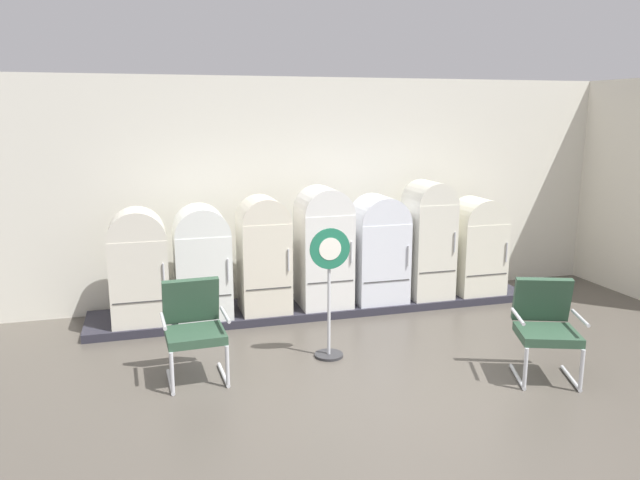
{
  "coord_description": "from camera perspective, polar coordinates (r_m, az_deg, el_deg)",
  "views": [
    {
      "loc": [
        -2.2,
        -4.72,
        2.68
      ],
      "look_at": [
        -0.05,
        2.75,
        1.04
      ],
      "focal_mm": 34.23,
      "sensor_mm": 36.0,
      "label": 1
    }
  ],
  "objects": [
    {
      "name": "ground",
      "position": [
        5.86,
        8.25,
        -15.7
      ],
      "size": [
        12.0,
        10.0,
        0.05
      ],
      "primitive_type": "cube",
      "color": "#504941"
    },
    {
      "name": "back_wall",
      "position": [
        8.73,
        -1.31,
        4.72
      ],
      "size": [
        11.76,
        0.12,
        3.15
      ],
      "color": "silver",
      "rests_on": "ground"
    },
    {
      "name": "side_wall_right",
      "position": [
        10.0,
        27.51,
        4.15
      ],
      "size": [
        0.16,
        2.2,
        3.15
      ],
      "color": "silver",
      "rests_on": "ground"
    },
    {
      "name": "display_plinth",
      "position": [
        8.46,
        -0.16,
        -6.17
      ],
      "size": [
        6.07,
        0.95,
        0.1
      ],
      "primitive_type": "cube",
      "color": "#2A2933",
      "rests_on": "ground"
    },
    {
      "name": "refrigerator_0",
      "position": [
        7.82,
        -16.61,
        -2.14
      ],
      "size": [
        0.69,
        0.62,
        1.42
      ],
      "color": "silver",
      "rests_on": "display_plinth"
    },
    {
      "name": "refrigerator_1",
      "position": [
        7.88,
        -10.98,
        -1.74
      ],
      "size": [
        0.69,
        0.69,
        1.42
      ],
      "color": "white",
      "rests_on": "display_plinth"
    },
    {
      "name": "refrigerator_2",
      "position": [
        7.94,
        -5.29,
        -1.04
      ],
      "size": [
        0.63,
        0.64,
        1.51
      ],
      "color": "silver",
      "rests_on": "display_plinth"
    },
    {
      "name": "refrigerator_3",
      "position": [
        8.15,
        0.33,
        -0.3
      ],
      "size": [
        0.67,
        0.7,
        1.61
      ],
      "color": "white",
      "rests_on": "display_plinth"
    },
    {
      "name": "refrigerator_4",
      "position": [
        8.4,
        5.5,
        -0.56
      ],
      "size": [
        0.71,
        0.66,
        1.47
      ],
      "color": "white",
      "rests_on": "display_plinth"
    },
    {
      "name": "refrigerator_5",
      "position": [
        8.68,
        10.1,
        0.41
      ],
      "size": [
        0.59,
        0.67,
        1.64
      ],
      "color": "silver",
      "rests_on": "display_plinth"
    },
    {
      "name": "refrigerator_6",
      "position": [
        9.05,
        14.49,
        -0.3
      ],
      "size": [
        0.69,
        0.63,
        1.38
      ],
      "color": "silver",
      "rests_on": "display_plinth"
    },
    {
      "name": "armchair_left",
      "position": [
        6.37,
        -11.72,
        -7.68
      ],
      "size": [
        0.67,
        0.67,
        1.01
      ],
      "color": "silver",
      "rests_on": "ground"
    },
    {
      "name": "armchair_right",
      "position": [
        6.67,
        20.33,
        -7.28
      ],
      "size": [
        0.78,
        0.8,
        1.01
      ],
      "color": "silver",
      "rests_on": "ground"
    },
    {
      "name": "sign_stand",
      "position": [
        6.68,
        0.88,
        -5.23
      ],
      "size": [
        0.45,
        0.32,
        1.46
      ],
      "color": "#2D2D30",
      "rests_on": "ground"
    }
  ]
}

